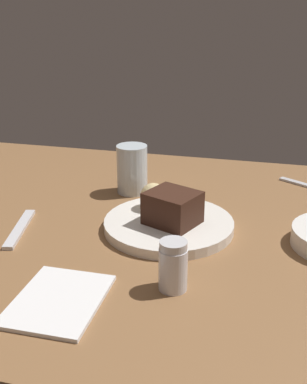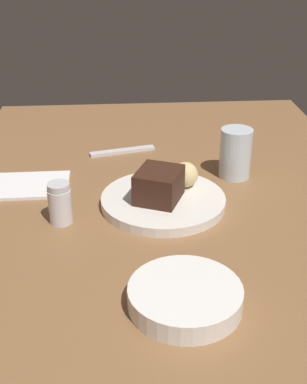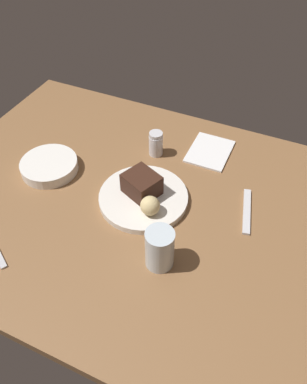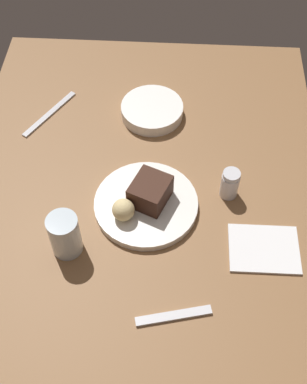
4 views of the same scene
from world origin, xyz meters
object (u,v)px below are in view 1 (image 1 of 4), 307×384
at_px(dessert_plate, 169,225).
at_px(water_glass, 132,169).
at_px(dessert_spoon, 20,229).
at_px(chocolate_cake_slice, 173,208).
at_px(folded_napkin, 59,300).
at_px(bread_roll, 153,196).
at_px(salt_shaker, 173,266).

height_order(dessert_plate, water_glass, water_glass).
bearing_deg(dessert_spoon, chocolate_cake_slice, 89.69).
height_order(water_glass, dessert_spoon, water_glass).
bearing_deg(chocolate_cake_slice, folded_napkin, 67.14).
relative_size(bread_roll, salt_shaker, 0.65).
xyz_separation_m(bread_roll, folded_napkin, (0.06, 0.30, -0.04)).
xyz_separation_m(bread_roll, salt_shaker, (-0.09, 0.23, -0.01)).
height_order(dessert_plate, bread_roll, bread_roll).
bearing_deg(water_glass, dessert_spoon, 58.34).
height_order(bread_roll, water_glass, water_glass).
bearing_deg(dessert_spoon, dessert_plate, 91.97).
bearing_deg(folded_napkin, salt_shaker, -153.45).
xyz_separation_m(salt_shaker, folded_napkin, (0.14, 0.07, -0.03)).
bearing_deg(water_glass, folded_napkin, 92.70).
relative_size(salt_shaker, dessert_spoon, 0.50).
height_order(chocolate_cake_slice, folded_napkin, chocolate_cake_slice).
bearing_deg(dessert_plate, chocolate_cake_slice, 133.55).
distance_m(chocolate_cake_slice, dessert_spoon, 0.28).
bearing_deg(chocolate_cake_slice, dessert_plate, -46.45).
distance_m(dessert_spoon, folded_napkin, 0.24).
bearing_deg(bread_roll, salt_shaker, 110.84).
height_order(dessert_plate, salt_shaker, salt_shaker).
xyz_separation_m(dessert_plate, folded_napkin, (0.10, 0.26, -0.01)).
height_order(dessert_plate, folded_napkin, dessert_plate).
xyz_separation_m(chocolate_cake_slice, folded_napkin, (0.10, 0.25, -0.04)).
bearing_deg(chocolate_cake_slice, salt_shaker, 102.47).
relative_size(salt_shaker, folded_napkin, 0.51).
bearing_deg(dessert_plate, dessert_spoon, 15.42).
relative_size(salt_shaker, water_glass, 0.73).
distance_m(dessert_plate, dessert_spoon, 0.27).
bearing_deg(folded_napkin, water_glass, -87.30).
bearing_deg(salt_shaker, chocolate_cake_slice, -77.53).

